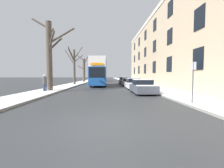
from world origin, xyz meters
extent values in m
plane|color=#303335|center=(0.00, 0.00, 0.00)|extent=(320.00, 320.00, 0.00)
cube|color=gray|center=(-6.25, 53.00, 0.07)|extent=(2.98, 130.00, 0.13)
cube|color=white|center=(-6.25, 53.00, 0.15)|extent=(2.95, 130.00, 0.03)
cube|color=gray|center=(6.25, 53.00, 0.07)|extent=(2.98, 130.00, 0.13)
cube|color=white|center=(6.25, 53.00, 0.15)|extent=(2.95, 130.00, 0.03)
cube|color=tan|center=(12.24, 21.24, 6.14)|extent=(9.00, 39.18, 12.28)
cube|color=black|center=(7.71, 6.88, 3.11)|extent=(0.08, 1.40, 1.80)
cube|color=black|center=(7.71, 12.62, 3.11)|extent=(0.08, 1.40, 1.80)
cube|color=black|center=(7.71, 18.37, 3.11)|extent=(0.08, 1.40, 1.80)
cube|color=black|center=(7.71, 24.11, 3.11)|extent=(0.08, 1.40, 1.80)
cube|color=black|center=(7.71, 29.86, 3.11)|extent=(0.08, 1.40, 1.80)
cube|color=black|center=(7.71, 35.61, 3.11)|extent=(0.08, 1.40, 1.80)
cube|color=black|center=(7.71, 6.88, 6.38)|extent=(0.08, 1.40, 1.80)
cube|color=black|center=(7.71, 12.62, 6.38)|extent=(0.08, 1.40, 1.80)
cube|color=black|center=(7.71, 18.37, 6.38)|extent=(0.08, 1.40, 1.80)
cube|color=black|center=(7.71, 24.11, 6.38)|extent=(0.08, 1.40, 1.80)
cube|color=black|center=(7.71, 29.86, 6.38)|extent=(0.08, 1.40, 1.80)
cube|color=black|center=(7.71, 35.61, 6.38)|extent=(0.08, 1.40, 1.80)
cube|color=black|center=(7.71, 12.62, 9.66)|extent=(0.08, 1.40, 1.80)
cube|color=black|center=(7.71, 18.37, 9.66)|extent=(0.08, 1.40, 1.80)
cube|color=black|center=(7.71, 24.11, 9.66)|extent=(0.08, 1.40, 1.80)
cube|color=black|center=(7.71, 29.86, 9.66)|extent=(0.08, 1.40, 1.80)
cube|color=black|center=(7.71, 35.61, 9.66)|extent=(0.08, 1.40, 1.80)
cube|color=beige|center=(7.70, 21.24, 11.76)|extent=(0.12, 38.39, 0.44)
cylinder|color=#4C4238|center=(-6.02, 11.26, 3.77)|extent=(0.60, 0.60, 7.54)
cylinder|color=#4C4238|center=(-5.50, 11.80, 5.26)|extent=(1.30, 1.34, 1.69)
cylinder|color=#4C4238|center=(-6.00, 11.85, 6.55)|extent=(0.27, 1.35, 1.30)
cylinder|color=#4C4238|center=(-5.47, 10.49, 5.38)|extent=(1.35, 1.75, 1.57)
cylinder|color=#4C4238|center=(-4.72, 11.49, 6.11)|extent=(2.77, 0.69, 1.93)
cylinder|color=#4C4238|center=(-6.97, 11.47, 7.36)|extent=(2.05, 0.65, 1.32)
cylinder|color=#4C4238|center=(-5.91, 23.01, 3.29)|extent=(0.40, 0.40, 6.58)
cylinder|color=#4C4238|center=(-6.14, 21.78, 5.70)|extent=(0.63, 2.57, 2.09)
cylinder|color=#4C4238|center=(-5.12, 23.07, 4.94)|extent=(1.68, 0.28, 1.40)
cylinder|color=#4C4238|center=(-6.82, 23.30, 5.20)|extent=(1.97, 0.76, 2.87)
cylinder|color=#4C4238|center=(-5.19, 23.30, 6.03)|extent=(1.60, 0.77, 2.38)
cylinder|color=#4C4238|center=(-6.31, 22.49, 5.45)|extent=(1.00, 1.21, 2.32)
cylinder|color=#4C4238|center=(-6.02, 35.36, 3.13)|extent=(0.64, 0.64, 6.27)
cylinder|color=#4C4238|center=(-6.96, 35.57, 6.55)|extent=(2.07, 0.68, 1.76)
cylinder|color=#4C4238|center=(-6.15, 35.90, 4.87)|extent=(0.52, 1.31, 1.58)
cylinder|color=#4C4238|center=(-6.86, 35.53, 3.97)|extent=(1.85, 0.59, 1.22)
cylinder|color=#4C4238|center=(-5.39, 35.25, 6.00)|extent=(1.48, 0.49, 2.34)
cube|color=#194C99|center=(-1.16, 20.60, 1.67)|extent=(2.48, 10.30, 2.67)
cube|color=silver|center=(-1.16, 20.60, 3.71)|extent=(2.43, 10.09, 1.40)
cube|color=silver|center=(-1.16, 20.60, 4.47)|extent=(2.43, 10.09, 0.12)
cube|color=black|center=(-1.16, 20.60, 2.19)|extent=(2.51, 9.06, 1.39)
cube|color=black|center=(-1.16, 20.60, 3.78)|extent=(2.51, 9.06, 1.06)
cube|color=black|center=(-1.16, 15.47, 2.19)|extent=(2.23, 0.06, 1.46)
cube|color=orange|center=(-1.16, 15.46, 3.36)|extent=(1.74, 0.05, 0.32)
cylinder|color=black|center=(-2.23, 17.51, 0.49)|extent=(0.30, 0.97, 0.97)
cylinder|color=black|center=(-0.09, 17.51, 0.49)|extent=(0.30, 0.97, 0.97)
cylinder|color=black|center=(-2.23, 23.48, 0.49)|extent=(0.30, 0.97, 0.97)
cylinder|color=black|center=(-0.09, 23.48, 0.49)|extent=(0.30, 0.97, 0.97)
cube|color=#474C56|center=(3.67, 9.06, 0.51)|extent=(1.89, 4.19, 0.68)
cube|color=black|center=(3.67, 9.23, 1.10)|extent=(1.62, 2.10, 0.48)
cube|color=white|center=(3.67, 9.23, 1.36)|extent=(1.59, 1.99, 0.06)
cube|color=white|center=(3.67, 7.57, 0.88)|extent=(1.70, 1.09, 0.04)
cylinder|color=black|center=(2.83, 7.80, 0.33)|extent=(0.20, 0.66, 0.66)
cylinder|color=black|center=(4.50, 7.80, 0.33)|extent=(0.20, 0.66, 0.66)
cylinder|color=black|center=(2.83, 10.32, 0.33)|extent=(0.20, 0.66, 0.66)
cylinder|color=black|center=(4.50, 10.32, 0.33)|extent=(0.20, 0.66, 0.66)
cube|color=silver|center=(3.67, 14.14, 0.50)|extent=(1.80, 4.33, 0.66)
cube|color=black|center=(3.67, 14.31, 1.10)|extent=(1.55, 2.16, 0.55)
cube|color=white|center=(3.67, 14.31, 1.40)|extent=(1.51, 2.06, 0.04)
cube|color=white|center=(3.67, 12.60, 0.85)|extent=(1.62, 1.13, 0.04)
cylinder|color=black|center=(2.88, 12.84, 0.31)|extent=(0.20, 0.62, 0.62)
cylinder|color=black|center=(4.46, 12.84, 0.31)|extent=(0.20, 0.62, 0.62)
cylinder|color=black|center=(2.88, 15.44, 0.31)|extent=(0.20, 0.62, 0.62)
cylinder|color=black|center=(4.46, 15.44, 0.31)|extent=(0.20, 0.62, 0.62)
cube|color=slate|center=(3.67, 20.01, 0.45)|extent=(1.74, 4.41, 0.56)
cube|color=black|center=(3.67, 20.18, 0.98)|extent=(1.50, 2.20, 0.51)
cube|color=white|center=(3.67, 20.18, 1.29)|extent=(1.46, 2.09, 0.09)
cube|color=white|center=(3.67, 18.44, 0.76)|extent=(1.57, 1.15, 0.08)
cylinder|color=black|center=(2.91, 18.68, 0.32)|extent=(0.20, 0.64, 0.64)
cylinder|color=black|center=(4.43, 18.68, 0.32)|extent=(0.20, 0.64, 0.64)
cylinder|color=black|center=(2.91, 21.33, 0.32)|extent=(0.20, 0.64, 0.64)
cylinder|color=black|center=(4.43, 21.33, 0.32)|extent=(0.20, 0.64, 0.64)
cube|color=black|center=(3.67, 25.97, 0.52)|extent=(1.79, 4.45, 0.69)
cube|color=black|center=(3.67, 26.15, 1.15)|extent=(1.54, 2.22, 0.56)
cube|color=white|center=(3.67, 26.15, 1.46)|extent=(1.50, 2.11, 0.06)
cube|color=white|center=(3.67, 24.39, 0.89)|extent=(1.61, 1.16, 0.05)
cylinder|color=black|center=(2.88, 24.63, 0.33)|extent=(0.20, 0.65, 0.65)
cylinder|color=black|center=(4.45, 24.63, 0.33)|extent=(0.20, 0.65, 0.65)
cylinder|color=black|center=(2.88, 27.30, 0.33)|extent=(0.20, 0.65, 0.65)
cylinder|color=black|center=(4.45, 27.30, 0.33)|extent=(0.20, 0.65, 0.65)
cube|color=white|center=(-1.01, 41.99, 1.24)|extent=(1.91, 5.36, 2.04)
cube|color=black|center=(-1.01, 39.33, 1.71)|extent=(1.68, 0.06, 0.90)
cylinder|color=black|center=(-1.85, 40.27, 0.34)|extent=(0.22, 0.68, 0.68)
cylinder|color=black|center=(-0.18, 40.27, 0.34)|extent=(0.22, 0.68, 0.68)
cylinder|color=black|center=(-1.85, 43.70, 0.34)|extent=(0.22, 0.68, 0.68)
cylinder|color=black|center=(-0.18, 43.70, 0.34)|extent=(0.22, 0.68, 0.68)
cylinder|color=navy|center=(-6.23, 10.19, 0.43)|extent=(0.19, 0.19, 0.86)
cylinder|color=navy|center=(-6.05, 10.17, 0.43)|extent=(0.19, 0.19, 0.86)
cylinder|color=#47474C|center=(-6.14, 10.18, 1.24)|extent=(0.40, 0.40, 0.75)
sphere|color=beige|center=(-6.14, 10.18, 1.74)|extent=(0.24, 0.24, 0.24)
cylinder|color=#4C4F54|center=(5.06, 3.00, 1.26)|extent=(0.07, 0.07, 2.53)
cube|color=silver|center=(5.06, 2.98, 2.28)|extent=(0.32, 0.02, 0.44)
camera|label=1|loc=(0.24, -5.26, 1.72)|focal=24.00mm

